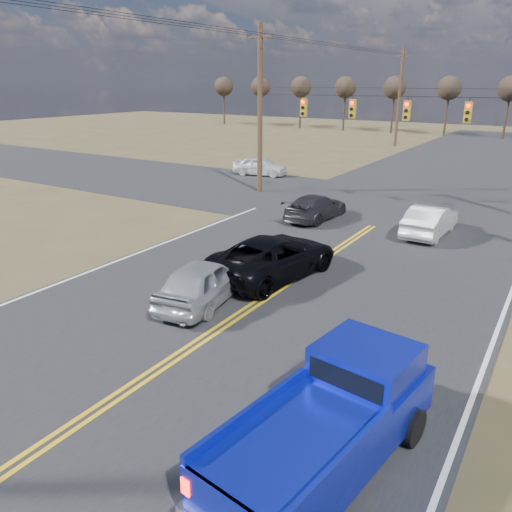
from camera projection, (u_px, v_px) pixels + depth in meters
The scene contains 12 objects.
ground at pixel (190, 349), 13.32m from camera, with size 160.00×160.00×0.00m, color brown.
road_main at pixel (340, 248), 21.29m from camera, with size 14.00×120.00×0.02m, color #28282B.
road_cross at pixel (397, 210), 27.67m from camera, with size 120.00×12.00×0.02m, color #28282B.
signal_gantry at pixel (415, 116), 25.56m from camera, with size 19.60×4.83×10.00m.
utility_poles at pixel (401, 113), 25.13m from camera, with size 19.60×58.32×10.00m.
treeline at pixel (447, 98), 32.92m from camera, with size 87.00×117.80×7.40m.
pickup_truck at pixel (331, 421), 9.00m from camera, with size 2.66×5.48×1.98m.
silver_suv at pixel (204, 281), 15.92m from camera, with size 1.71×4.24×1.44m, color #B0B4B9.
black_suv at pixel (274, 256), 18.06m from camera, with size 2.51×5.44×1.51m, color black.
white_car_queue at pixel (430, 220), 22.91m from camera, with size 1.50×4.31×1.42m, color silver.
dgrey_car_queue at pixel (316, 207), 25.61m from camera, with size 1.78×4.39×1.27m, color #2D2D31.
cross_car_west at pixel (260, 166), 37.51m from camera, with size 4.11×1.65×1.40m, color white.
Camera 1 is at (7.76, -8.98, 6.77)m, focal length 35.00 mm.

